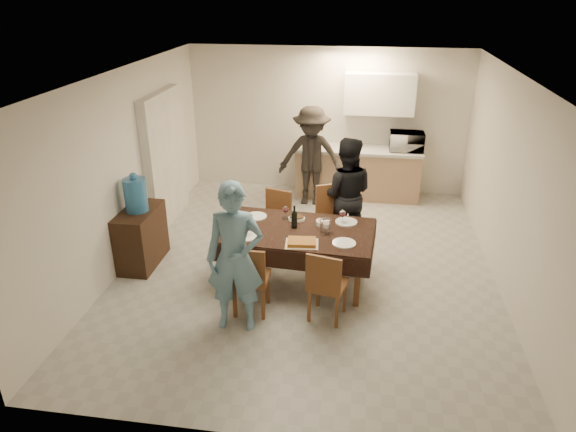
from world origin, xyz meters
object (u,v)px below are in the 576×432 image
at_px(wine_bottle, 294,217).
at_px(person_kitchen, 311,156).
at_px(console, 141,237).
at_px(water_pitcher, 325,226).
at_px(microwave, 407,141).
at_px(water_jug, 136,195).
at_px(savoury_tart, 302,242).
at_px(person_far, 345,194).
at_px(person_near, 235,258).
at_px(dining_table, 298,232).

distance_m(wine_bottle, person_kitchen, 2.58).
bearing_deg(console, water_pitcher, -4.31).
height_order(wine_bottle, water_pitcher, wine_bottle).
bearing_deg(microwave, water_jug, 38.42).
relative_size(console, microwave, 1.48).
bearing_deg(savoury_tart, microwave, 67.79).
relative_size(water_pitcher, person_far, 0.11).
distance_m(person_near, person_far, 2.37).
bearing_deg(person_far, console, 18.26).
bearing_deg(console, person_far, 18.35).
xyz_separation_m(savoury_tart, person_near, (-0.65, -0.67, 0.10)).
bearing_deg(dining_table, wine_bottle, 138.93).
distance_m(water_jug, microwave, 4.72).
distance_m(savoury_tart, person_near, 0.94).
bearing_deg(water_pitcher, person_kitchen, 99.73).
distance_m(water_jug, person_kitchen, 3.24).
xyz_separation_m(microwave, person_far, (-0.96, -2.03, -0.24)).
bearing_deg(microwave, water_pitcher, 69.62).
bearing_deg(person_kitchen, microwave, 15.52).
bearing_deg(person_near, dining_table, 56.60).
height_order(dining_table, water_jug, water_jug).
bearing_deg(water_pitcher, console, 175.69).
xyz_separation_m(console, person_kitchen, (2.08, 2.48, 0.46)).
xyz_separation_m(wine_bottle, microwave, (1.56, 3.03, 0.18)).
distance_m(dining_table, console, 2.22).
height_order(dining_table, person_near, person_near).
bearing_deg(person_near, microwave, 57.70).
bearing_deg(person_kitchen, water_pitcher, -80.27).
bearing_deg(water_pitcher, wine_bottle, 165.96).
distance_m(dining_table, savoury_tart, 0.40).
bearing_deg(dining_table, microwave, 67.77).
bearing_deg(water_pitcher, microwave, 69.62).
bearing_deg(console, dining_table, -3.70).
xyz_separation_m(water_jug, water_pitcher, (2.54, -0.19, -0.19)).
bearing_deg(savoury_tart, wine_bottle, 109.23).
bearing_deg(person_far, dining_table, 62.27).
relative_size(wine_bottle, person_near, 0.17).
bearing_deg(person_kitchen, savoury_tart, -86.03).
bearing_deg(dining_table, person_far, 66.29).
xyz_separation_m(wine_bottle, person_far, (0.60, 1.00, -0.06)).
distance_m(water_jug, wine_bottle, 2.14).
bearing_deg(microwave, dining_table, 63.84).
bearing_deg(dining_table, person_near, -113.71).
relative_size(dining_table, person_far, 1.18).
distance_m(console, person_near, 2.08).
relative_size(water_jug, person_far, 0.27).
distance_m(console, wine_bottle, 2.20).
height_order(water_jug, person_kitchen, person_kitchen).
relative_size(console, person_kitchen, 0.50).
height_order(savoury_tart, person_far, person_far).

